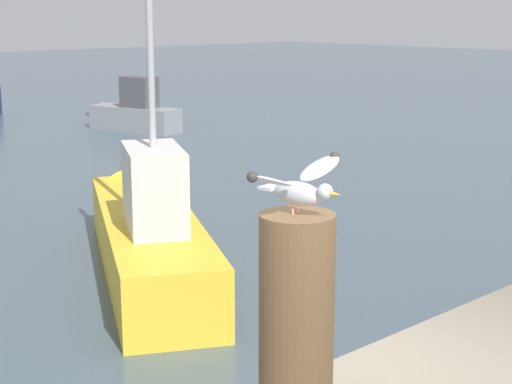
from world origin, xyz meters
TOP-DOWN VIEW (x-y plane):
  - mooring_post at (-0.20, -0.31)m, footprint 0.32×0.32m
  - seagull at (-0.20, -0.32)m, footprint 0.59×0.39m
  - boat_yellow at (3.33, 5.92)m, footprint 3.63×5.53m
  - boat_grey at (10.10, 16.43)m, footprint 1.55×3.38m

SIDE VIEW (x-z plane):
  - boat_grey at x=10.10m, z-range -0.26..1.25m
  - boat_yellow at x=3.33m, z-range -1.77..2.80m
  - mooring_post at x=-0.20m, z-range 1.55..2.47m
  - seagull at x=-0.20m, z-range 2.47..2.69m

